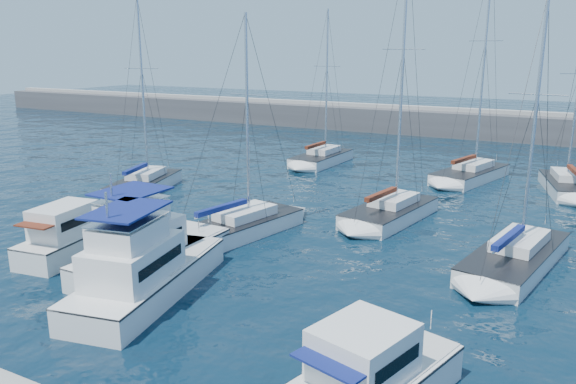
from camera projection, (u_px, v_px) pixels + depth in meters
The scene contains 13 objects.
ground at pixel (225, 286), 25.76m from camera, with size 220.00×220.00×0.00m, color black.
breakwater at pixel (460, 127), 69.98m from camera, with size 160.00×6.00×4.45m.
motor_yacht_port_outer at pixel (73, 237), 29.58m from camera, with size 3.28×7.13×3.20m.
motor_yacht_port_inner at pixel (147, 250), 27.06m from camera, with size 3.54×8.27×4.69m.
motor_yacht_stbd_inner at pixel (143, 273), 24.24m from camera, with size 4.84×9.65×4.69m.
motor_yacht_stbd_outer at pixel (372, 377), 16.92m from camera, with size 4.26×6.43×3.20m.
sailboat_mid_a at pixel (144, 184), 42.97m from camera, with size 5.02×8.11×14.65m.
sailboat_mid_c at pixel (240, 227), 32.68m from camera, with size 4.64×8.72×12.82m.
sailboat_mid_d at pixel (390, 212), 35.53m from camera, with size 4.43×8.18×16.95m.
sailboat_mid_e at pixel (515, 257), 27.86m from camera, with size 4.59×9.26×13.50m.
sailboat_back_a at pixel (322, 158), 53.05m from camera, with size 3.44×7.89×14.40m.
sailboat_back_b at pixel (470, 173), 46.35m from camera, with size 5.25×8.91×18.02m.
sailboat_back_c at pixel (568, 186), 42.40m from camera, with size 4.78×8.15×14.03m.
Camera 1 is at (13.76, -19.74, 10.56)m, focal length 35.00 mm.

